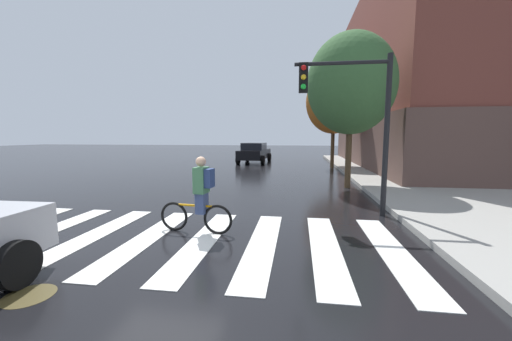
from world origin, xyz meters
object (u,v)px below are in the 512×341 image
at_px(street_tree_mid, 334,102).
at_px(traffic_light_near, 354,108).
at_px(street_tree_near, 351,84).
at_px(manhole_cover, 29,296).
at_px(fire_hydrant, 397,171).
at_px(cyclist, 200,195).
at_px(sedan_mid, 254,152).

bearing_deg(street_tree_mid, traffic_light_near, -93.93).
bearing_deg(street_tree_near, manhole_cover, -121.27).
bearing_deg(fire_hydrant, manhole_cover, -126.58).
height_order(traffic_light_near, street_tree_mid, street_tree_mid).
height_order(fire_hydrant, street_tree_mid, street_tree_mid).
bearing_deg(manhole_cover, fire_hydrant, 53.42).
distance_m(fire_hydrant, street_tree_near, 4.68).
height_order(cyclist, fire_hydrant, cyclist).
bearing_deg(street_tree_mid, manhole_cover, -109.01).
distance_m(manhole_cover, cyclist, 3.27).
xyz_separation_m(manhole_cover, cyclist, (1.45, 2.81, 0.84)).
bearing_deg(manhole_cover, traffic_light_near, 44.23).
xyz_separation_m(manhole_cover, street_tree_mid, (5.81, 16.85, 4.32)).
height_order(traffic_light_near, street_tree_near, street_tree_near).
bearing_deg(traffic_light_near, street_tree_mid, 86.07).
relative_size(manhole_cover, traffic_light_near, 0.15).
distance_m(cyclist, fire_hydrant, 10.38).
distance_m(manhole_cover, fire_hydrant, 13.49).
bearing_deg(manhole_cover, sedan_mid, 89.68).
relative_size(sedan_mid, street_tree_mid, 0.73).
xyz_separation_m(cyclist, street_tree_mid, (4.36, 14.04, 3.48)).
height_order(manhole_cover, sedan_mid, sedan_mid).
bearing_deg(traffic_light_near, manhole_cover, -135.77).
bearing_deg(manhole_cover, cyclist, 62.69).
bearing_deg(sedan_mid, manhole_cover, -90.32).
bearing_deg(sedan_mid, street_tree_mid, -28.31).
distance_m(manhole_cover, street_tree_mid, 18.34).
height_order(cyclist, street_tree_mid, street_tree_mid).
relative_size(cyclist, street_tree_mid, 0.27).
bearing_deg(fire_hydrant, street_tree_near, -146.34).
distance_m(sedan_mid, cyclist, 17.16).
bearing_deg(street_tree_near, street_tree_mid, 88.36).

